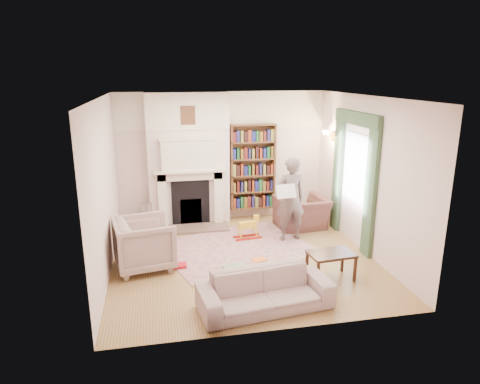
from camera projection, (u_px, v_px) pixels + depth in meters
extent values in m
plane|color=brown|center=(243.00, 258.00, 7.59)|extent=(4.50, 4.50, 0.00)
plane|color=white|center=(243.00, 97.00, 6.84)|extent=(4.50, 4.50, 0.00)
plane|color=beige|center=(222.00, 157.00, 9.34)|extent=(4.50, 0.00, 4.50)
plane|color=beige|center=(280.00, 227.00, 5.09)|extent=(4.50, 0.00, 4.50)
plane|color=beige|center=(105.00, 188.00, 6.80)|extent=(0.00, 4.50, 4.50)
plane|color=beige|center=(366.00, 176.00, 7.64)|extent=(0.00, 4.50, 4.50)
cube|color=beige|center=(189.00, 160.00, 9.04)|extent=(1.70, 0.35, 2.80)
cube|color=silver|center=(190.00, 171.00, 8.82)|extent=(1.47, 0.24, 0.05)
cube|color=black|center=(191.00, 203.00, 9.10)|extent=(0.80, 0.06, 0.96)
cube|color=silver|center=(189.00, 155.00, 8.75)|extent=(1.15, 0.18, 0.62)
cube|color=brown|center=(253.00, 167.00, 9.40)|extent=(1.00, 0.24, 1.85)
cube|color=silver|center=(355.00, 168.00, 8.00)|extent=(0.02, 0.90, 1.30)
cube|color=#2C422A|center=(371.00, 191.00, 7.40)|extent=(0.07, 0.32, 2.40)
cube|color=#2C422A|center=(338.00, 173.00, 8.72)|extent=(0.07, 0.32, 2.40)
cube|color=#2C422A|center=(357.00, 118.00, 7.74)|extent=(0.09, 1.70, 0.24)
cube|color=#C3AC93|center=(236.00, 248.00, 8.02)|extent=(3.11, 2.72, 0.01)
imported|color=#462925|center=(301.00, 213.00, 9.01)|extent=(1.09, 0.98, 0.66)
imported|color=#C1B69F|center=(144.00, 244.00, 7.12)|extent=(1.10, 1.08, 0.86)
imported|color=#B7AD97|center=(265.00, 291.00, 5.91)|extent=(1.91, 0.95, 0.54)
imported|color=#5C4C49|center=(290.00, 199.00, 8.22)|extent=(0.64, 0.45, 1.66)
cube|color=silver|center=(286.00, 191.00, 7.95)|extent=(0.39, 0.14, 0.26)
cylinder|color=#A1A3A8|center=(147.00, 215.00, 9.00)|extent=(0.27, 0.27, 0.55)
cube|color=#BCC746|center=(236.00, 269.00, 7.10)|extent=(0.42, 0.42, 0.03)
cube|color=#B51421|center=(178.00, 266.00, 7.20)|extent=(0.28, 0.19, 0.05)
cube|color=red|center=(261.00, 268.00, 7.14)|extent=(0.30, 0.30, 0.02)
cube|color=red|center=(279.00, 263.00, 7.34)|extent=(0.30, 0.29, 0.02)
cube|color=red|center=(259.00, 260.00, 7.48)|extent=(0.28, 0.24, 0.02)
cube|color=red|center=(255.00, 267.00, 7.21)|extent=(0.30, 0.28, 0.02)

